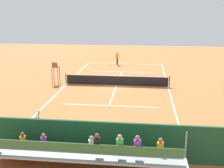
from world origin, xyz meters
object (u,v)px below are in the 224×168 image
equipment_bag (110,150)px  tennis_racket (108,65)px  umpire_chair (55,70)px  tennis_net (117,80)px  bleacher_stand (84,154)px  tennis_player (117,57)px  courtside_bench (145,144)px  tennis_ball_near (114,70)px  line_judge (38,127)px  tennis_ball_far (110,68)px

equipment_bag → tennis_racket: bearing=-82.4°
umpire_chair → tennis_racket: size_ratio=3.67×
tennis_net → umpire_chair: (6.20, -0.19, 0.81)m
tennis_net → tennis_racket: bearing=-78.0°
tennis_net → bleacher_stand: bearing=90.0°
tennis_player → courtside_bench: bearing=99.1°
courtside_bench → tennis_net: bearing=-78.0°
tennis_net → courtside_bench: tennis_net is taller
tennis_net → tennis_racket: size_ratio=17.64×
umpire_chair → tennis_ball_near: umpire_chair is taller
tennis_player → tennis_racket: bearing=23.4°
equipment_bag → tennis_player: 23.83m
courtside_bench → tennis_racket: 23.63m
line_judge → umpire_chair: bearing=-76.6°
bleacher_stand → tennis_ball_far: bleacher_stand is taller
tennis_player → tennis_ball_near: tennis_player is taller
tennis_ball_far → line_judge: (1.39, 20.89, 0.98)m
tennis_net → tennis_ball_near: 6.67m
tennis_ball_near → courtside_bench: bearing=100.9°
tennis_racket → tennis_ball_far: size_ratio=8.84×
bleacher_stand → tennis_ball_far: 23.47m
tennis_net → tennis_player: (0.95, -10.33, 0.51)m
equipment_bag → tennis_racket: equipment_bag is taller
tennis_racket → tennis_ball_far: tennis_ball_far is taller
tennis_net → bleacher_stand: (0.00, 15.38, 0.46)m
tennis_net → equipment_bag: size_ratio=11.44×
tennis_net → tennis_racket: tennis_net is taller
umpire_chair → courtside_bench: umpire_chair is taller
umpire_chair → tennis_net: bearing=178.3°
courtside_bench → tennis_ball_near: 20.22m
courtside_bench → tennis_ball_near: bearing=-79.1°
tennis_net → tennis_ball_near: (1.00, -6.58, -0.47)m
line_judge → equipment_bag: bearing=172.7°
tennis_player → tennis_ball_near: (0.05, 3.75, -0.98)m
umpire_chair → equipment_bag: bearing=117.9°
tennis_racket → tennis_ball_near: tennis_ball_near is taller
courtside_bench → line_judge: bearing=-3.8°
umpire_chair → courtside_bench: (-9.02, 13.46, -0.76)m
tennis_ball_near → line_judge: line_judge is taller
tennis_ball_near → line_judge: size_ratio=0.03×
tennis_ball_near → tennis_ball_far: same height
umpire_chair → courtside_bench: size_ratio=1.19×
equipment_bag → tennis_ball_far: 21.58m
bleacher_stand → tennis_ball_near: bearing=-87.4°
tennis_ball_near → bleacher_stand: bearing=92.6°
umpire_chair → tennis_ball_far: size_ratio=32.42×
tennis_racket → bleacher_stand: bearing=94.7°
tennis_net → tennis_player: 10.39m
courtside_bench → tennis_racket: (4.91, -23.11, -0.54)m
equipment_bag → line_judge: 4.20m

